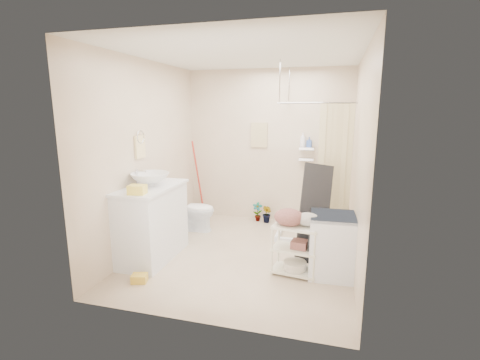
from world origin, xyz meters
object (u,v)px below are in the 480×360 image
object	(u,v)px
laundry_rack	(296,245)
toilet	(194,209)
vanity	(151,222)
washing_machine	(332,245)

from	to	relation	value
laundry_rack	toilet	bearing A→B (deg)	155.39
toilet	laundry_rack	distance (m)	2.09
vanity	washing_machine	world-z (taller)	vanity
vanity	washing_machine	xyz separation A→B (m)	(2.30, 0.12, -0.12)
vanity	toilet	bearing A→B (deg)	84.16
vanity	toilet	distance (m)	1.16
vanity	laundry_rack	distance (m)	1.89
washing_machine	vanity	bearing A→B (deg)	-179.71
vanity	toilet	xyz separation A→B (m)	(0.12, 1.14, -0.14)
toilet	laundry_rack	bearing A→B (deg)	-126.40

